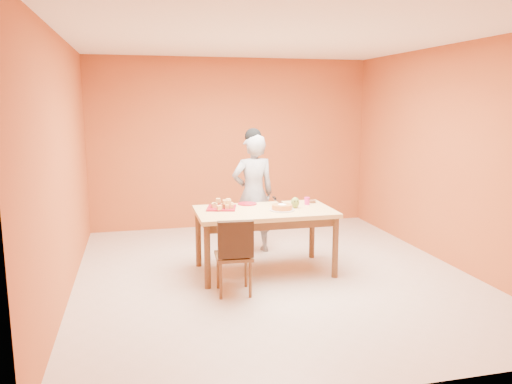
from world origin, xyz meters
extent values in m
plane|color=beige|center=(0.00, 0.00, 0.00)|extent=(5.00, 5.00, 0.00)
plane|color=white|center=(0.00, 0.00, 2.70)|extent=(5.00, 5.00, 0.00)
plane|color=#B25629|center=(0.00, 2.50, 1.35)|extent=(4.50, 0.00, 4.50)
plane|color=#B25629|center=(-2.25, 0.00, 1.35)|extent=(0.00, 5.00, 5.00)
plane|color=#B25629|center=(2.25, 0.00, 1.35)|extent=(0.00, 5.00, 5.00)
cube|color=#F1C97E|center=(-0.07, 0.13, 0.73)|extent=(1.60, 0.90, 0.05)
cube|color=brown|center=(-0.07, 0.13, 0.66)|extent=(1.48, 0.78, 0.10)
cylinder|color=brown|center=(-0.81, -0.26, 0.35)|extent=(0.07, 0.07, 0.71)
cylinder|color=brown|center=(-0.81, 0.52, 0.35)|extent=(0.07, 0.07, 0.71)
cylinder|color=brown|center=(0.67, -0.26, 0.35)|extent=(0.07, 0.07, 0.71)
cylinder|color=brown|center=(0.67, 0.52, 0.35)|extent=(0.07, 0.07, 0.71)
imported|color=#9B9B9E|center=(-0.01, 0.96, 0.80)|extent=(0.61, 0.42, 1.59)
cube|color=maroon|center=(-0.55, 0.30, 0.77)|extent=(0.40, 0.40, 0.02)
cylinder|color=maroon|center=(-0.20, 0.48, 0.77)|extent=(0.29, 0.29, 0.01)
cylinder|color=silver|center=(0.12, 0.04, 0.77)|extent=(0.30, 0.30, 0.01)
cylinder|color=orange|center=(0.12, 0.04, 0.80)|extent=(0.28, 0.28, 0.05)
cube|color=silver|center=(0.13, 0.22, 0.83)|extent=(0.05, 0.26, 0.01)
ellipsoid|color=olive|center=(0.31, 0.13, 0.82)|extent=(0.11, 0.09, 0.13)
cylinder|color=#D21F78|center=(0.51, 0.29, 0.81)|extent=(0.08, 0.08, 0.09)
cylinder|color=#3E2110|center=(0.61, 0.39, 0.78)|extent=(0.12, 0.12, 0.03)
camera|label=1|loc=(-1.52, -5.41, 2.00)|focal=35.00mm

